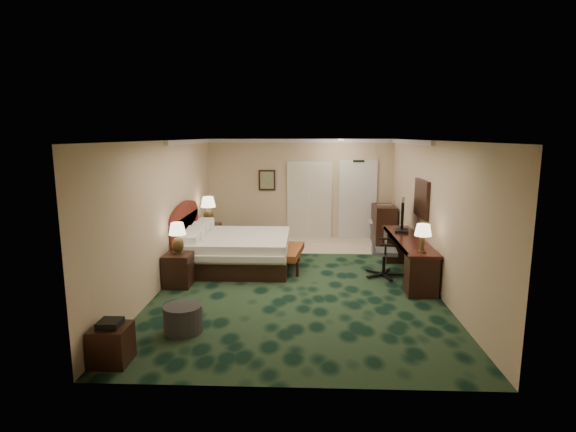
{
  "coord_description": "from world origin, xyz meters",
  "views": [
    {
      "loc": [
        0.14,
        -8.37,
        2.79
      ],
      "look_at": [
        -0.21,
        0.6,
        1.18
      ],
      "focal_mm": 28.0,
      "sensor_mm": 36.0,
      "label": 1
    }
  ],
  "objects_px": {
    "nightstand_far": "(210,237)",
    "desk": "(408,257)",
    "bed_bench": "(290,258)",
    "tv": "(402,216)",
    "nightstand_near": "(178,270)",
    "desk_chair": "(384,249)",
    "lamp_near": "(178,238)",
    "bed": "(238,251)",
    "lamp_far": "(208,210)",
    "ottoman": "(183,319)",
    "side_table": "(112,345)",
    "minibar": "(384,225)"
  },
  "relations": [
    {
      "from": "bed_bench",
      "to": "side_table",
      "type": "xyz_separation_m",
      "value": [
        -2.06,
        -4.11,
        0.02
      ]
    },
    {
      "from": "ottoman",
      "to": "side_table",
      "type": "xyz_separation_m",
      "value": [
        -0.64,
        -0.92,
        0.04
      ]
    },
    {
      "from": "nightstand_near",
      "to": "lamp_near",
      "type": "relative_size",
      "value": 1.04
    },
    {
      "from": "nightstand_far",
      "to": "ottoman",
      "type": "distance_m",
      "value": 4.82
    },
    {
      "from": "desk_chair",
      "to": "bed_bench",
      "type": "bearing_deg",
      "value": 171.91
    },
    {
      "from": "nightstand_far",
      "to": "tv",
      "type": "height_order",
      "value": "tv"
    },
    {
      "from": "bed",
      "to": "nightstand_far",
      "type": "distance_m",
      "value": 1.77
    },
    {
      "from": "bed",
      "to": "lamp_near",
      "type": "height_order",
      "value": "lamp_near"
    },
    {
      "from": "lamp_far",
      "to": "desk",
      "type": "xyz_separation_m",
      "value": [
        4.44,
        -2.04,
        -0.59
      ]
    },
    {
      "from": "nightstand_near",
      "to": "desk",
      "type": "relative_size",
      "value": 0.23
    },
    {
      "from": "tv",
      "to": "lamp_far",
      "type": "bearing_deg",
      "value": 175.24
    },
    {
      "from": "ottoman",
      "to": "desk",
      "type": "height_order",
      "value": "desk"
    },
    {
      "from": "bed",
      "to": "tv",
      "type": "bearing_deg",
      "value": 2.25
    },
    {
      "from": "nightstand_near",
      "to": "nightstand_far",
      "type": "relative_size",
      "value": 0.97
    },
    {
      "from": "ottoman",
      "to": "desk_chair",
      "type": "xyz_separation_m",
      "value": [
        3.33,
        2.72,
        0.36
      ]
    },
    {
      "from": "lamp_near",
      "to": "lamp_far",
      "type": "xyz_separation_m",
      "value": [
        -0.02,
        2.77,
        0.06
      ]
    },
    {
      "from": "nightstand_near",
      "to": "tv",
      "type": "height_order",
      "value": "tv"
    },
    {
      "from": "lamp_far",
      "to": "side_table",
      "type": "distance_m",
      "value": 5.77
    },
    {
      "from": "bed",
      "to": "nightstand_near",
      "type": "height_order",
      "value": "bed"
    },
    {
      "from": "side_table",
      "to": "lamp_near",
      "type": "bearing_deg",
      "value": 89.61
    },
    {
      "from": "side_table",
      "to": "nightstand_far",
      "type": "bearing_deg",
      "value": 89.8
    },
    {
      "from": "bed",
      "to": "bed_bench",
      "type": "height_order",
      "value": "bed"
    },
    {
      "from": "nightstand_near",
      "to": "desk_chair",
      "type": "distance_m",
      "value": 4.03
    },
    {
      "from": "lamp_near",
      "to": "tv",
      "type": "distance_m",
      "value": 4.64
    },
    {
      "from": "side_table",
      "to": "desk_chair",
      "type": "distance_m",
      "value": 5.4
    },
    {
      "from": "side_table",
      "to": "desk_chair",
      "type": "relative_size",
      "value": 0.43
    },
    {
      "from": "nightstand_near",
      "to": "side_table",
      "type": "distance_m",
      "value": 2.93
    },
    {
      "from": "lamp_near",
      "to": "lamp_far",
      "type": "height_order",
      "value": "lamp_far"
    },
    {
      "from": "lamp_near",
      "to": "side_table",
      "type": "relative_size",
      "value": 1.22
    },
    {
      "from": "lamp_near",
      "to": "lamp_far",
      "type": "distance_m",
      "value": 2.77
    },
    {
      "from": "nightstand_far",
      "to": "lamp_near",
      "type": "relative_size",
      "value": 1.07
    },
    {
      "from": "nightstand_near",
      "to": "bed_bench",
      "type": "height_order",
      "value": "nightstand_near"
    },
    {
      "from": "bed_bench",
      "to": "tv",
      "type": "xyz_separation_m",
      "value": [
        2.38,
        0.22,
        0.9
      ]
    },
    {
      "from": "lamp_near",
      "to": "ottoman",
      "type": "relative_size",
      "value": 1.06
    },
    {
      "from": "lamp_near",
      "to": "ottoman",
      "type": "bearing_deg",
      "value": -72.92
    },
    {
      "from": "nightstand_far",
      "to": "desk",
      "type": "relative_size",
      "value": 0.24
    },
    {
      "from": "side_table",
      "to": "nightstand_near",
      "type": "bearing_deg",
      "value": 89.74
    },
    {
      "from": "desk",
      "to": "ottoman",
      "type": "bearing_deg",
      "value": -144.02
    },
    {
      "from": "bed",
      "to": "desk",
      "type": "relative_size",
      "value": 0.82
    },
    {
      "from": "lamp_far",
      "to": "ottoman",
      "type": "bearing_deg",
      "value": -82.39
    },
    {
      "from": "bed",
      "to": "side_table",
      "type": "height_order",
      "value": "bed"
    },
    {
      "from": "nightstand_near",
      "to": "lamp_far",
      "type": "relative_size",
      "value": 0.9
    },
    {
      "from": "ottoman",
      "to": "desk",
      "type": "bearing_deg",
      "value": 35.98
    },
    {
      "from": "lamp_near",
      "to": "tv",
      "type": "height_order",
      "value": "tv"
    },
    {
      "from": "ottoman",
      "to": "nightstand_far",
      "type": "bearing_deg",
      "value": 97.4
    },
    {
      "from": "desk_chair",
      "to": "ottoman",
      "type": "bearing_deg",
      "value": -135.15
    },
    {
      "from": "minibar",
      "to": "lamp_near",
      "type": "bearing_deg",
      "value": -141.34
    },
    {
      "from": "minibar",
      "to": "nightstand_near",
      "type": "bearing_deg",
      "value": -141.26
    },
    {
      "from": "nightstand_far",
      "to": "tv",
      "type": "distance_m",
      "value": 4.7
    },
    {
      "from": "nightstand_near",
      "to": "lamp_far",
      "type": "xyz_separation_m",
      "value": [
        -0.01,
        2.79,
        0.66
      ]
    }
  ]
}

